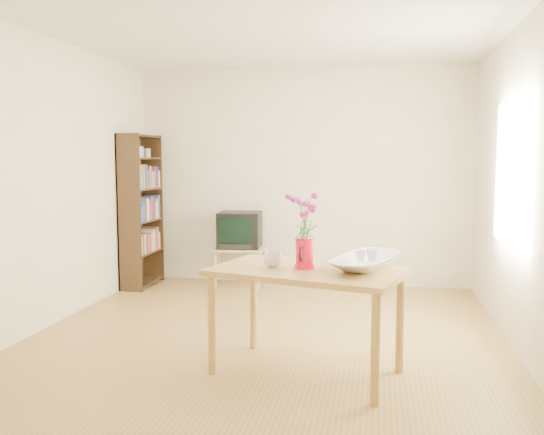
% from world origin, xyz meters
% --- Properties ---
extents(room, '(4.50, 4.50, 4.50)m').
position_xyz_m(room, '(0.03, 0.00, 1.30)').
color(room, olive).
rests_on(room, ground).
extents(table, '(1.45, 1.06, 0.75)m').
position_xyz_m(table, '(0.43, -0.72, 0.66)').
color(table, olive).
rests_on(table, ground).
extents(tv_stand, '(0.60, 0.45, 0.46)m').
position_xyz_m(tv_stand, '(-0.70, 1.97, 0.39)').
color(tv_stand, tan).
rests_on(tv_stand, ground).
extents(bookshelf, '(0.28, 0.70, 1.80)m').
position_xyz_m(bookshelf, '(-1.85, 1.75, 0.84)').
color(bookshelf, black).
rests_on(bookshelf, ground).
extents(pitcher, '(0.14, 0.22, 0.22)m').
position_xyz_m(pitcher, '(0.41, -0.69, 0.85)').
color(pitcher, red).
rests_on(pitcher, table).
extents(flowers, '(0.24, 0.24, 0.35)m').
position_xyz_m(flowers, '(0.41, -0.69, 1.13)').
color(flowers, '#D532AA').
rests_on(flowers, pitcher).
extents(mug, '(0.15, 0.15, 0.11)m').
position_xyz_m(mug, '(0.19, -0.68, 0.80)').
color(mug, white).
rests_on(mug, table).
extents(bowl, '(0.68, 0.68, 0.51)m').
position_xyz_m(bowl, '(0.84, -0.59, 1.00)').
color(bowl, white).
rests_on(bowl, table).
extents(teacup_a, '(0.09, 0.09, 0.06)m').
position_xyz_m(teacup_a, '(0.80, -0.59, 0.95)').
color(teacup_a, white).
rests_on(teacup_a, bowl).
extents(teacup_b, '(0.08, 0.08, 0.07)m').
position_xyz_m(teacup_b, '(0.88, -0.57, 0.96)').
color(teacup_b, white).
rests_on(teacup_b, bowl).
extents(television, '(0.52, 0.49, 0.42)m').
position_xyz_m(television, '(-0.70, 1.98, 0.68)').
color(television, black).
rests_on(television, tv_stand).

